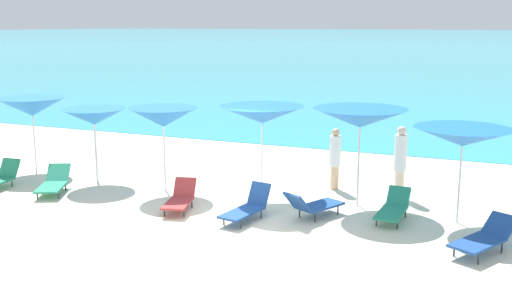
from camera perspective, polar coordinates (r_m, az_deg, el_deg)
name	(u,v)px	position (r m, az deg, el deg)	size (l,w,h in m)	color
ground_plane	(339,146)	(22.66, 7.88, -0.19)	(50.00, 100.00, 0.30)	beige
ocean_water	(491,36)	(240.08, 21.48, 9.57)	(650.00, 440.00, 0.02)	#2DADBC
umbrella_0	(32,107)	(18.92, -20.53, 3.33)	(2.04, 2.04, 2.22)	silver
umbrella_1	(94,117)	(17.11, -15.14, 2.51)	(1.76, 1.76, 2.06)	silver
umbrella_2	(163,117)	(15.73, -8.80, 2.52)	(1.99, 1.99, 2.22)	silver
umbrella_3	(262,115)	(14.82, 0.57, 2.80)	(2.23, 2.23, 2.36)	silver
umbrella_4	(360,118)	(14.41, 9.86, 2.44)	(2.46, 2.46, 2.39)	silver
umbrella_5	(463,137)	(13.72, 19.05, 0.63)	(2.15, 2.15, 2.15)	silver
lounge_chair_0	(484,237)	(12.51, 20.89, -8.29)	(1.28, 1.73, 0.62)	#1E478C
lounge_chair_1	(247,207)	(13.59, -0.85, -5.99)	(0.77, 1.52, 0.74)	#1E478C
lounge_chair_2	(180,198)	(14.36, -7.24, -5.14)	(0.84, 1.41, 0.66)	#A53333
lounge_chair_4	(313,205)	(13.74, 5.44, -5.77)	(1.15, 1.61, 0.71)	#1E478C
lounge_chair_5	(393,208)	(13.93, 12.91, -5.96)	(0.59, 1.58, 0.61)	#268C66
lounge_chair_8	(54,182)	(16.58, -18.69, -3.47)	(1.21, 1.64, 0.62)	#268C66
beachgoer_0	(400,160)	(15.54, 13.56, -1.45)	(0.32, 0.32, 1.84)	beige
beachgoer_1	(335,157)	(16.04, 7.53, -1.23)	(0.30, 0.30, 1.65)	#DBAA84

